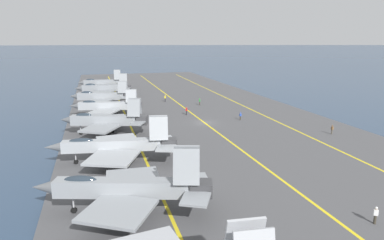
# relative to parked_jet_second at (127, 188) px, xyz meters

# --- Properties ---
(ground_plane) EXTENTS (2000.00, 2000.00, 0.00)m
(ground_plane) POSITION_rel_parked_jet_second_xyz_m (32.81, -18.38, -3.05)
(ground_plane) COLOR #2D425B
(carrier_deck) EXTENTS (211.03, 52.90, 0.40)m
(carrier_deck) POSITION_rel_parked_jet_second_xyz_m (32.81, -18.38, -2.85)
(carrier_deck) COLOR #4C4C4F
(carrier_deck) RESTS_ON ground
(deck_stripe_foul_line) EXTENTS (189.88, 4.78, 0.01)m
(deck_stripe_foul_line) POSITION_rel_parked_jet_second_xyz_m (32.81, -32.93, -2.65)
(deck_stripe_foul_line) COLOR yellow
(deck_stripe_foul_line) RESTS_ON carrier_deck
(deck_stripe_centerline) EXTENTS (189.92, 0.36, 0.01)m
(deck_stripe_centerline) POSITION_rel_parked_jet_second_xyz_m (32.81, -18.38, -2.65)
(deck_stripe_centerline) COLOR yellow
(deck_stripe_centerline) RESTS_ON carrier_deck
(deck_stripe_edge_line) EXTENTS (189.92, 1.26, 0.01)m
(deck_stripe_edge_line) POSITION_rel_parked_jet_second_xyz_m (32.81, -3.83, -2.65)
(deck_stripe_edge_line) COLOR yellow
(deck_stripe_edge_line) RESTS_ON carrier_deck
(parked_jet_second) EXTENTS (12.99, 17.09, 6.70)m
(parked_jet_second) POSITION_rel_parked_jet_second_xyz_m (0.00, 0.00, 0.00)
(parked_jet_second) COLOR gray
(parked_jet_second) RESTS_ON carrier_deck
(parked_jet_third) EXTENTS (14.24, 17.49, 6.29)m
(parked_jet_third) POSITION_rel_parked_jet_second_xyz_m (14.52, 0.06, -0.21)
(parked_jet_third) COLOR #9EA3A8
(parked_jet_third) RESTS_ON carrier_deck
(parked_jet_fourth) EXTENTS (13.59, 15.25, 6.43)m
(parked_jet_fourth) POSITION_rel_parked_jet_second_xyz_m (29.04, 0.81, -0.02)
(parked_jet_fourth) COLOR gray
(parked_jet_fourth) RESTS_ON carrier_deck
(parked_jet_fifth) EXTENTS (12.98, 15.48, 5.85)m
(parked_jet_fifth) POSITION_rel_parked_jet_second_xyz_m (43.83, -0.09, -0.28)
(parked_jet_fifth) COLOR #9EA3A8
(parked_jet_fifth) RESTS_ON carrier_deck
(parked_jet_sixth) EXTENTS (11.91, 15.38, 6.26)m
(parked_jet_sixth) POSITION_rel_parked_jet_second_xyz_m (56.28, 0.65, -0.13)
(parked_jet_sixth) COLOR gray
(parked_jet_sixth) RESTS_ON carrier_deck
(parked_jet_seventh) EXTENTS (13.86, 16.19, 6.55)m
(parked_jet_seventh) POSITION_rel_parked_jet_second_xyz_m (71.73, -0.39, -0.17)
(parked_jet_seventh) COLOR gray
(parked_jet_seventh) RESTS_ON carrier_deck
(parked_jet_eighth) EXTENTS (13.94, 15.12, 6.35)m
(parked_jet_eighth) POSITION_rel_parked_jet_second_xyz_m (87.05, -0.17, -0.36)
(parked_jet_eighth) COLOR gray
(parked_jet_eighth) RESTS_ON carrier_deck
(crew_red_vest) EXTENTS (0.41, 0.46, 1.78)m
(crew_red_vest) POSITION_rel_parked_jet_second_xyz_m (40.83, -16.83, -1.67)
(crew_red_vest) COLOR #232328
(crew_red_vest) RESTS_ON carrier_deck
(crew_brown_vest) EXTENTS (0.40, 0.30, 1.67)m
(crew_brown_vest) POSITION_rel_parked_jet_second_xyz_m (18.52, -37.28, -1.73)
(crew_brown_vest) COLOR #4C473D
(crew_brown_vest) RESTS_ON carrier_deck
(crew_white_vest) EXTENTS (0.42, 0.46, 1.69)m
(crew_white_vest) POSITION_rel_parked_jet_second_xyz_m (-8.08, -21.29, -1.72)
(crew_white_vest) COLOR #383328
(crew_white_vest) RESTS_ON carrier_deck
(crew_green_vest) EXTENTS (0.41, 0.30, 1.83)m
(crew_green_vest) POSITION_rel_parked_jet_second_xyz_m (50.91, -22.98, -1.65)
(crew_green_vest) COLOR #383328
(crew_green_vest) RESTS_ON carrier_deck
(crew_yellow_vest) EXTENTS (0.36, 0.44, 1.85)m
(crew_yellow_vest) POSITION_rel_parked_jet_second_xyz_m (58.00, -15.57, -1.63)
(crew_yellow_vest) COLOR #232328
(crew_yellow_vest) RESTS_ON carrier_deck
(crew_blue_vest) EXTENTS (0.34, 0.43, 1.68)m
(crew_blue_vest) POSITION_rel_parked_jet_second_xyz_m (32.99, -26.24, -1.73)
(crew_blue_vest) COLOR #383328
(crew_blue_vest) RESTS_ON carrier_deck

